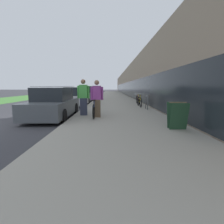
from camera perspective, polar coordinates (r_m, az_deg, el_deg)
The scene contains 13 objects.
sidewalk_slab at distance 27.47m, azimuth 0.48°, elevation 5.06°, with size 4.66×70.00×0.12m.
storefront_facade at distance 36.30m, azimuth 12.11°, elevation 9.35°, with size 10.01×70.00×4.86m.
lawn_strip at distance 33.93m, azimuth -22.63°, elevation 4.94°, with size 5.89×70.00×0.03m.
tandem_bicycle at distance 8.42m, azimuth -5.52°, elevation 1.06°, with size 0.52×2.28×0.83m.
person_rider at distance 8.08m, azimuth -4.94°, elevation 4.34°, with size 0.58×0.23×1.70m.
person_bystander at distance 8.75m, azimuth -9.29°, elevation 4.76°, with size 0.60×0.24×1.77m.
bike_rack_hoop at distance 11.26m, azimuth 11.28°, elevation 3.51°, with size 0.05×0.60×0.84m.
cruiser_bike_nearest at distance 12.70m, azimuth 8.96°, elevation 3.43°, with size 0.52×1.78×0.88m.
cruiser_bike_middle at distance 14.76m, azimuth 8.48°, elevation 4.01°, with size 0.52×1.80×0.83m.
sandwich_board_sign at distance 6.18m, azimuth 20.54°, elevation -1.08°, with size 0.56×0.56×0.90m.
parked_sedan_curbside at distance 9.15m, azimuth -18.46°, elevation 2.45°, with size 1.83×4.38×1.55m.
vintage_roadster_curbside at distance 14.73m, azimuth -11.63°, elevation 4.68°, with size 1.87×4.00×1.50m.
parked_sedan_far at distance 20.25m, azimuth -8.55°, elevation 5.80°, with size 1.79×4.51×1.63m.
Camera 1 is at (5.60, -6.43, 1.50)m, focal length 28.00 mm.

